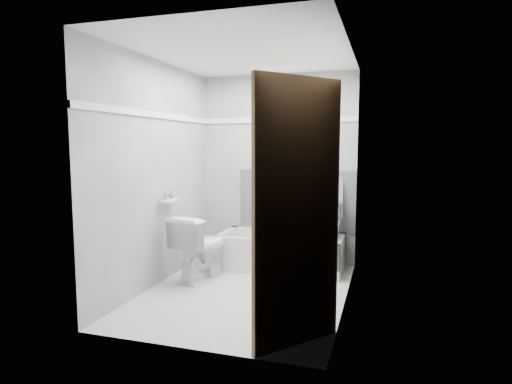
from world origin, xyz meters
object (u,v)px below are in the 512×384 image
at_px(door, 326,223).
at_px(office_chair, 318,219).
at_px(toilet, 201,247).
at_px(soap_bottle_a, 165,195).
at_px(bathtub, 281,252).
at_px(soap_bottle_b, 171,194).

bearing_deg(door, office_chair, 100.05).
distance_m(office_chair, toilet, 1.42).
bearing_deg(office_chair, toilet, -153.71).
height_order(door, soap_bottle_a, door).
height_order(office_chair, door, door).
height_order(office_chair, toilet, office_chair).
distance_m(toilet, door, 2.31).
relative_size(bathtub, office_chair, 1.46).
bearing_deg(soap_bottle_b, toilet, 11.77).
distance_m(toilet, soap_bottle_b, 0.68).
relative_size(office_chair, door, 0.51).
bearing_deg(door, soap_bottle_b, 142.43).
relative_size(toilet, door, 0.37).
xyz_separation_m(office_chair, door, (0.40, -2.26, 0.37)).
height_order(office_chair, soap_bottle_a, office_chair).
bearing_deg(door, toilet, 136.02).
bearing_deg(soap_bottle_a, toilet, 32.86).
height_order(toilet, door, door).
distance_m(bathtub, toilet, 1.02).
bearing_deg(office_chair, soap_bottle_a, -153.28).
bearing_deg(bathtub, soap_bottle_a, -140.96).
bearing_deg(toilet, office_chair, -137.78).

